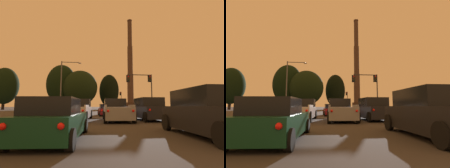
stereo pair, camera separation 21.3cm
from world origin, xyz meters
The scene contains 14 objects.
suv_right_lane_second centered at (2.94, 14.67, 0.90)m, with size 2.31×4.98×1.86m.
suv_right_lane_third centered at (2.90, 6.63, 0.90)m, with size 2.11×4.91×1.86m.
pickup_truck_left_lane_second centered at (-3.05, 15.33, 0.80)m, with size 2.43×5.59×1.82m.
sedan_center_lane_front centered at (-0.22, 22.32, 0.67)m, with size 2.15×4.76×1.43m.
pickup_truck_center_lane_second centered at (0.17, 14.48, 0.80)m, with size 2.28×5.54×1.82m.
hatchback_left_lane_third centered at (-2.89, 6.39, 0.66)m, with size 2.09×4.18×1.44m.
traffic_light_far_right centered at (7.28, 62.62, 4.16)m, with size 0.78×0.50×6.36m.
traffic_light_overhead_right centered at (6.47, 28.85, 4.96)m, with size 4.51×0.50×6.55m.
street_lamp centered at (-7.27, 31.65, 5.67)m, with size 3.63×0.36×9.26m.
smokestack centered at (20.32, 110.90, 23.19)m, with size 6.29×6.29×59.28m.
treeline_center_right centered at (-7.18, 61.59, 7.58)m, with size 11.94×10.75×13.61m.
treeline_left_mid centered at (-14.13, 64.03, 8.98)m, with size 10.67×9.60×16.12m.
treeline_right_mid centered at (-32.46, 61.50, 8.01)m, with size 9.12×8.21×14.19m.
treeline_center_left centered at (3.33, 67.17, 7.11)m, with size 7.54×6.78×13.38m.
Camera 2 is at (-1.25, 0.09, 1.16)m, focal length 28.00 mm.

